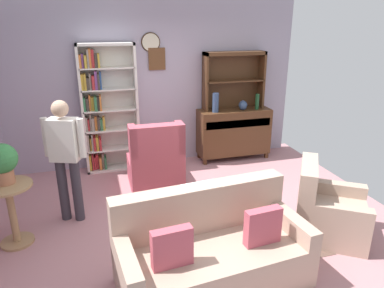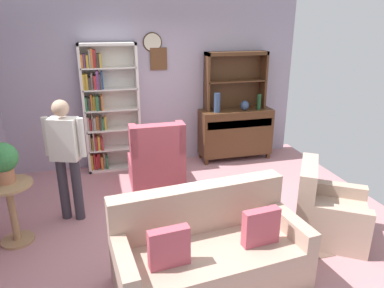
{
  "view_description": "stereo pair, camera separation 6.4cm",
  "coord_description": "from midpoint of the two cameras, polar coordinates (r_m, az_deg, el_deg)",
  "views": [
    {
      "loc": [
        -1.04,
        -3.85,
        2.44
      ],
      "look_at": [
        0.1,
        0.2,
        0.95
      ],
      "focal_mm": 33.05,
      "sensor_mm": 36.0,
      "label": 1
    },
    {
      "loc": [
        -0.98,
        -3.87,
        2.44
      ],
      "look_at": [
        0.1,
        0.2,
        0.95
      ],
      "focal_mm": 33.05,
      "sensor_mm": 36.0,
      "label": 2
    }
  ],
  "objects": [
    {
      "name": "vase_round",
      "position": [
        6.34,
        7.93,
        6.22
      ],
      "size": [
        0.15,
        0.15,
        0.17
      ],
      "primitive_type": "ellipsoid",
      "color": "#33476B",
      "rests_on": "sideboard"
    },
    {
      "name": "couch_floral",
      "position": [
        3.57,
        2.55,
        -17.05
      ],
      "size": [
        1.88,
        1.03,
        0.9
      ],
      "color": "tan",
      "rests_on": "ground_plane"
    },
    {
      "name": "wall_back",
      "position": [
        6.16,
        -6.16,
        9.7
      ],
      "size": [
        5.0,
        0.09,
        2.8
      ],
      "color": "#A399AD",
      "rests_on": "ground_plane"
    },
    {
      "name": "person_reading",
      "position": [
        4.56,
        -20.13,
        -1.39
      ],
      "size": [
        0.51,
        0.31,
        1.56
      ],
      "color": "#38333D",
      "rests_on": "ground_plane"
    },
    {
      "name": "sideboard",
      "position": [
        6.48,
        6.44,
        2.03
      ],
      "size": [
        1.3,
        0.45,
        0.92
      ],
      "color": "#4C2D19",
      "rests_on": "ground_plane"
    },
    {
      "name": "armchair_floral",
      "position": [
        4.52,
        20.58,
        -10.3
      ],
      "size": [
        1.07,
        1.06,
        0.88
      ],
      "color": "tan",
      "rests_on": "ground_plane"
    },
    {
      "name": "wingback_chair",
      "position": [
        5.36,
        -6.22,
        -3.2
      ],
      "size": [
        0.78,
        0.8,
        1.05
      ],
      "color": "#B74C5B",
      "rests_on": "ground_plane"
    },
    {
      "name": "potted_plant_large",
      "position": [
        4.32,
        -28.8,
        -2.42
      ],
      "size": [
        0.33,
        0.33,
        0.46
      ],
      "color": "#AD6B4C",
      "rests_on": "plant_stand"
    },
    {
      "name": "book_stack",
      "position": [
        4.25,
        3.04,
        -8.26
      ],
      "size": [
        0.22,
        0.17,
        0.08
      ],
      "color": "gold",
      "rests_on": "coffee_table"
    },
    {
      "name": "vase_tall",
      "position": [
        6.13,
        3.51,
        6.69
      ],
      "size": [
        0.11,
        0.11,
        0.33
      ],
      "primitive_type": "cylinder",
      "color": "#33476B",
      "rests_on": "sideboard"
    },
    {
      "name": "ground_plane",
      "position": [
        4.68,
        -0.93,
        -12.07
      ],
      "size": [
        5.4,
        4.6,
        0.02
      ],
      "primitive_type": "cube",
      "color": "#B27A7F"
    },
    {
      "name": "coffee_table",
      "position": [
        4.32,
        2.74,
        -9.37
      ],
      "size": [
        0.8,
        0.5,
        0.42
      ],
      "color": "#4C2D19",
      "rests_on": "ground_plane"
    },
    {
      "name": "plant_stand",
      "position": [
        4.49,
        -27.5,
        -9.15
      ],
      "size": [
        0.52,
        0.52,
        0.74
      ],
      "color": "#A87F56",
      "rests_on": "ground_plane"
    },
    {
      "name": "bottle_wine",
      "position": [
        6.42,
        10.18,
        6.76
      ],
      "size": [
        0.07,
        0.07,
        0.28
      ],
      "primitive_type": "cylinder",
      "color": "#194223",
      "rests_on": "sideboard"
    },
    {
      "name": "bookshelf",
      "position": [
        5.97,
        -14.19,
        5.39
      ],
      "size": [
        0.9,
        0.3,
        2.1
      ],
      "color": "silver",
      "rests_on": "ground_plane"
    },
    {
      "name": "area_rug",
      "position": [
        4.48,
        2.63,
        -13.47
      ],
      "size": [
        2.33,
        1.71,
        0.01
      ],
      "primitive_type": "cube",
      "color": "brown",
      "rests_on": "ground_plane"
    },
    {
      "name": "sideboard_hutch",
      "position": [
        6.35,
        6.43,
        11.39
      ],
      "size": [
        1.1,
        0.26,
        1.0
      ],
      "color": "#4C2D19",
      "rests_on": "sideboard"
    }
  ]
}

